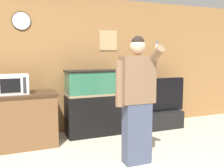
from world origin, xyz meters
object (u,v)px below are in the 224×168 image
at_px(counter_island, 8,121).
at_px(tv_on_stand, 159,114).
at_px(microwave, 13,84).
at_px(aquarium_on_stand, 94,102).
at_px(person_standing, 137,98).

bearing_deg(counter_island, tv_on_stand, 0.91).
bearing_deg(counter_island, microwave, -17.19).
xyz_separation_m(microwave, aquarium_on_stand, (1.40, 0.19, -0.43)).
relative_size(aquarium_on_stand, person_standing, 0.69).
height_order(aquarium_on_stand, person_standing, person_standing).
xyz_separation_m(counter_island, microwave, (0.10, -0.03, 0.60)).
height_order(microwave, aquarium_on_stand, aquarium_on_stand).
height_order(counter_island, aquarium_on_stand, aquarium_on_stand).
distance_m(microwave, tv_on_stand, 2.86).
xyz_separation_m(tv_on_stand, person_standing, (-1.19, -1.30, 0.62)).
bearing_deg(person_standing, counter_island, 142.92).
bearing_deg(person_standing, tv_on_stand, 47.54).
distance_m(counter_island, aquarium_on_stand, 1.52).
relative_size(microwave, tv_on_stand, 0.41).
relative_size(microwave, person_standing, 0.26).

